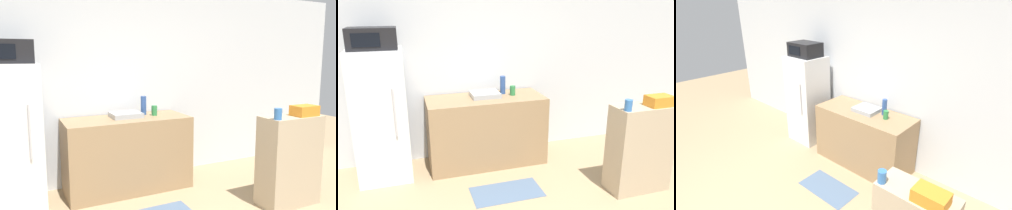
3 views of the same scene
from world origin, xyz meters
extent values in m
cube|color=silver|center=(0.00, 2.75, 1.30)|extent=(8.00, 0.06, 2.60)
cube|color=silver|center=(-1.14, 2.34, 0.80)|extent=(0.61, 0.57, 1.59)
cylinder|color=#B7B7BC|center=(-0.97, 2.04, 0.92)|extent=(0.02, 0.02, 0.56)
cube|color=black|center=(-1.14, 2.34, 1.71)|extent=(0.53, 0.38, 0.24)
cube|color=#937551|center=(0.16, 2.37, 0.46)|extent=(1.53, 0.66, 0.91)
cube|color=#9EA3A8|center=(0.16, 2.42, 0.94)|extent=(0.37, 0.32, 0.06)
cylinder|color=#2D4C8C|center=(0.43, 2.50, 1.03)|extent=(0.07, 0.07, 0.24)
cylinder|color=#2D7F42|center=(0.53, 2.38, 0.98)|extent=(0.07, 0.07, 0.13)
cube|color=tan|center=(1.65, 1.17, 0.51)|extent=(0.69, 0.33, 1.02)
cube|color=orange|center=(1.79, 1.11, 1.07)|extent=(0.28, 0.18, 0.12)
cylinder|color=#336BB2|center=(1.36, 1.07, 1.08)|extent=(0.08, 0.08, 0.12)
camera|label=1|loc=(-1.12, -1.43, 1.67)|focal=35.00mm
camera|label=2|loc=(-0.83, -1.64, 2.06)|focal=35.00mm
camera|label=3|loc=(2.38, -0.57, 2.54)|focal=28.00mm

